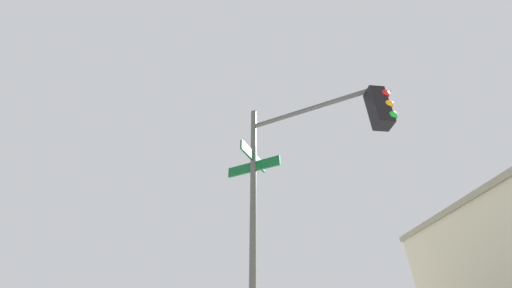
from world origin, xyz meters
name	(u,v)px	position (x,y,z in m)	size (l,w,h in m)	color
traffic_signal_near	(312,159)	(-6.29, -5.71, 3.67)	(1.90, 2.73, 5.19)	#474C47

